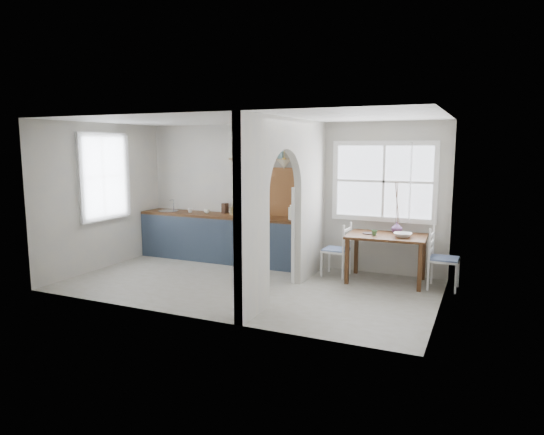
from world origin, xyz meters
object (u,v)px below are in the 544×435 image
at_px(vase, 397,227).
at_px(dining_table, 386,259).
at_px(chair_right, 444,258).
at_px(kettle, 293,212).
at_px(chair_left, 336,249).

bearing_deg(vase, dining_table, -114.38).
bearing_deg(chair_right, dining_table, 90.05).
height_order(chair_right, kettle, kettle).
relative_size(chair_left, chair_right, 0.95).
relative_size(chair_left, vase, 4.92).
relative_size(chair_left, kettle, 3.53).
height_order(chair_left, kettle, kettle).
height_order(chair_left, vase, vase).
xyz_separation_m(dining_table, chair_left, (-0.85, 0.05, 0.07)).
bearing_deg(vase, chair_right, -19.56).
relative_size(dining_table, chair_right, 1.29).
distance_m(dining_table, vase, 0.55).
distance_m(kettle, vase, 1.82).
height_order(dining_table, vase, vase).
distance_m(chair_left, vase, 1.07).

